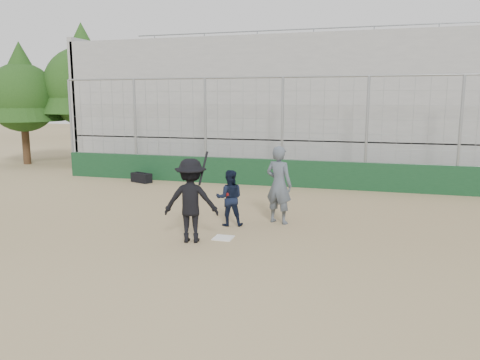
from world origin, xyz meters
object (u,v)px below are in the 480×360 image
(batter_at_plate, at_px, (191,200))
(umpire, at_px, (279,189))
(catcher_crouched, at_px, (230,207))
(equipment_bag, at_px, (141,178))

(batter_at_plate, distance_m, umpire, 2.66)
(catcher_crouched, xyz_separation_m, umpire, (1.14, 0.63, 0.42))
(batter_at_plate, height_order, umpire, batter_at_plate)
(umpire, relative_size, equipment_bag, 1.95)
(batter_at_plate, distance_m, equipment_bag, 8.25)
(catcher_crouched, relative_size, umpire, 0.55)
(umpire, bearing_deg, equipment_bag, -15.68)
(umpire, bearing_deg, batter_at_plate, 73.44)
(batter_at_plate, xyz_separation_m, umpire, (1.58, 2.14, -0.04))
(umpire, distance_m, equipment_bag, 7.85)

